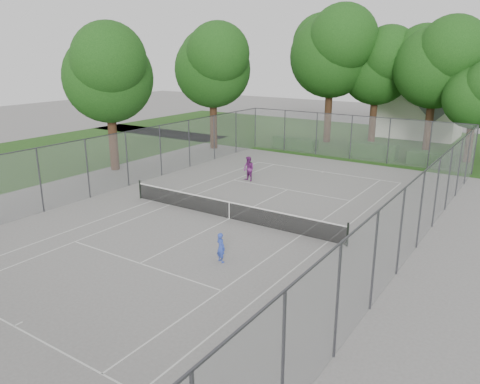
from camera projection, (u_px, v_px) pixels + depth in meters
The scene contains 17 objects.
ground at pixel (229, 219), 24.20m from camera, with size 120.00×120.00×0.00m, color slate.
grass_far at pixel (384, 142), 44.93m from camera, with size 60.00×20.00×0.00m, color #1C3F12.
court_markings at pixel (229, 219), 24.20m from camera, with size 11.03×23.83×0.01m.
tennis_net at pixel (229, 209), 24.06m from camera, with size 12.87×0.10×1.10m.
perimeter_fence at pixel (229, 185), 23.68m from camera, with size 18.08×34.08×3.52m.
tree_far_left at pixel (332, 49), 42.35m from camera, with size 8.62×7.87×12.40m.
tree_far_midleft at pixel (378, 63), 42.31m from camera, with size 7.37×6.73×10.60m.
tree_far_midright at pixel (437, 60), 37.98m from camera, with size 7.74×7.06×11.12m.
tree_far_right at pixel (477, 92), 35.07m from camera, with size 5.47×4.99×7.86m.
tree_side_back at pixel (213, 63), 39.80m from camera, with size 7.48×6.83×10.75m.
tree_side_front at pixel (108, 70), 32.27m from camera, with size 7.16×6.54×10.30m.
hedge_left at pixel (295, 143), 41.66m from camera, with size 3.99×1.20×1.00m, color #1B4215.
hedge_mid at pixel (374, 150), 38.05m from camera, with size 3.76×1.07×1.18m, color #1B4215.
hedge_right at pixel (431, 159), 35.56m from camera, with size 3.30×1.21×0.99m, color #1B4215.
house at pixel (422, 100), 46.73m from camera, with size 7.26×5.63×9.04m.
girl_player at pixel (221, 247), 19.08m from camera, with size 0.46×0.30×1.27m, color #2C42A6.
woman_player at pixel (249, 169), 31.07m from camera, with size 0.80×0.63×1.65m, color #692369.
Camera 1 is at (13.08, -18.66, 8.30)m, focal length 35.00 mm.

